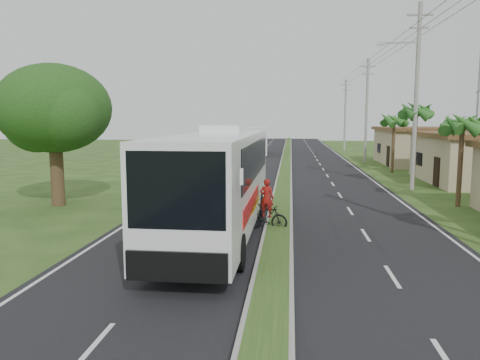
# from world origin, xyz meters

# --- Properties ---
(ground) EXTENTS (180.00, 180.00, 0.00)m
(ground) POSITION_xyz_m (0.00, 0.00, 0.00)
(ground) COLOR #274419
(ground) RESTS_ON ground
(road_asphalt) EXTENTS (14.00, 160.00, 0.02)m
(road_asphalt) POSITION_xyz_m (0.00, 20.00, 0.01)
(road_asphalt) COLOR black
(road_asphalt) RESTS_ON ground
(median_strip) EXTENTS (1.20, 160.00, 0.18)m
(median_strip) POSITION_xyz_m (0.00, 20.00, 0.10)
(median_strip) COLOR gray
(median_strip) RESTS_ON ground
(lane_edge_left) EXTENTS (0.12, 160.00, 0.01)m
(lane_edge_left) POSITION_xyz_m (-6.70, 20.00, 0.00)
(lane_edge_left) COLOR silver
(lane_edge_left) RESTS_ON ground
(lane_edge_right) EXTENTS (0.12, 160.00, 0.01)m
(lane_edge_right) POSITION_xyz_m (6.70, 20.00, 0.00)
(lane_edge_right) COLOR silver
(lane_edge_right) RESTS_ON ground
(shop_mid) EXTENTS (7.60, 10.60, 3.67)m
(shop_mid) POSITION_xyz_m (14.00, 22.00, 1.86)
(shop_mid) COLOR tan
(shop_mid) RESTS_ON ground
(shop_far) EXTENTS (8.60, 11.60, 3.82)m
(shop_far) POSITION_xyz_m (14.00, 36.00, 1.93)
(shop_far) COLOR tan
(shop_far) RESTS_ON ground
(palm_verge_b) EXTENTS (2.40, 2.40, 5.05)m
(palm_verge_b) POSITION_xyz_m (9.40, 12.00, 4.36)
(palm_verge_b) COLOR #473321
(palm_verge_b) RESTS_ON ground
(palm_verge_c) EXTENTS (2.40, 2.40, 5.85)m
(palm_verge_c) POSITION_xyz_m (8.80, 19.00, 5.12)
(palm_verge_c) COLOR #473321
(palm_verge_c) RESTS_ON ground
(palm_verge_d) EXTENTS (2.40, 2.40, 5.25)m
(palm_verge_d) POSITION_xyz_m (9.30, 28.00, 4.55)
(palm_verge_d) COLOR #473321
(palm_verge_d) RESTS_ON ground
(shade_tree) EXTENTS (6.30, 6.00, 7.54)m
(shade_tree) POSITION_xyz_m (-12.11, 10.02, 5.03)
(shade_tree) COLOR #473321
(shade_tree) RESTS_ON ground
(utility_pole_b) EXTENTS (3.20, 0.28, 12.00)m
(utility_pole_b) POSITION_xyz_m (8.47, 18.00, 6.26)
(utility_pole_b) COLOR gray
(utility_pole_b) RESTS_ON ground
(utility_pole_c) EXTENTS (1.60, 0.28, 11.00)m
(utility_pole_c) POSITION_xyz_m (8.50, 38.00, 5.67)
(utility_pole_c) COLOR gray
(utility_pole_c) RESTS_ON ground
(utility_pole_d) EXTENTS (1.60, 0.28, 10.50)m
(utility_pole_d) POSITION_xyz_m (8.50, 58.00, 5.42)
(utility_pole_d) COLOR gray
(utility_pole_d) RESTS_ON ground
(coach_bus_main) EXTENTS (2.99, 13.57, 4.38)m
(coach_bus_main) POSITION_xyz_m (-2.32, 4.41, 2.41)
(coach_bus_main) COLOR white
(coach_bus_main) RESTS_ON ground
(coach_bus_far) EXTENTS (3.44, 12.37, 3.56)m
(coach_bus_far) POSITION_xyz_m (-4.10, 49.10, 2.02)
(coach_bus_far) COLOR white
(coach_bus_far) RESTS_ON ground
(motorcyclist) EXTENTS (1.86, 0.89, 2.18)m
(motorcyclist) POSITION_xyz_m (-0.50, 5.53, 0.77)
(motorcyclist) COLOR black
(motorcyclist) RESTS_ON ground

